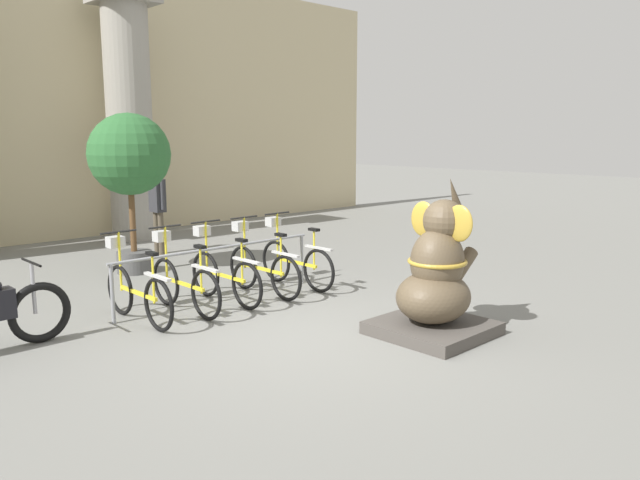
# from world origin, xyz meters

# --- Properties ---
(ground_plane) EXTENTS (60.00, 60.00, 0.00)m
(ground_plane) POSITION_xyz_m (0.00, 0.00, 0.00)
(ground_plane) COLOR slate
(building_facade) EXTENTS (20.00, 0.20, 6.00)m
(building_facade) POSITION_xyz_m (0.00, 8.60, 3.00)
(building_facade) COLOR #C6B78E
(building_facade) RESTS_ON ground_plane
(column_right) EXTENTS (1.21, 1.21, 5.16)m
(column_right) POSITION_xyz_m (1.82, 7.60, 2.62)
(column_right) COLOR gray
(column_right) RESTS_ON ground_plane
(bike_rack) EXTENTS (3.23, 0.05, 0.77)m
(bike_rack) POSITION_xyz_m (0.15, 1.95, 0.59)
(bike_rack) COLOR gray
(bike_rack) RESTS_ON ground_plane
(bicycle_0) EXTENTS (0.48, 1.63, 1.10)m
(bicycle_0) POSITION_xyz_m (-1.16, 1.80, 0.41)
(bicycle_0) COLOR black
(bicycle_0) RESTS_ON ground_plane
(bicycle_1) EXTENTS (0.48, 1.63, 1.10)m
(bicycle_1) POSITION_xyz_m (-0.51, 1.80, 0.41)
(bicycle_1) COLOR black
(bicycle_1) RESTS_ON ground_plane
(bicycle_2) EXTENTS (0.48, 1.63, 1.10)m
(bicycle_2) POSITION_xyz_m (0.15, 1.83, 0.41)
(bicycle_2) COLOR black
(bicycle_2) RESTS_ON ground_plane
(bicycle_3) EXTENTS (0.48, 1.63, 1.10)m
(bicycle_3) POSITION_xyz_m (0.81, 1.80, 0.41)
(bicycle_3) COLOR black
(bicycle_3) RESTS_ON ground_plane
(bicycle_4) EXTENTS (0.48, 1.63, 1.10)m
(bicycle_4) POSITION_xyz_m (1.47, 1.83, 0.41)
(bicycle_4) COLOR black
(bicycle_4) RESTS_ON ground_plane
(elephant_statue) EXTENTS (1.21, 1.21, 1.85)m
(elephant_statue) POSITION_xyz_m (1.14, -1.02, 0.63)
(elephant_statue) COLOR #4C4742
(elephant_statue) RESTS_ON ground_plane
(person_pedestrian) EXTENTS (0.23, 0.47, 1.71)m
(person_pedestrian) POSITION_xyz_m (1.24, 5.52, 1.03)
(person_pedestrian) COLOR brown
(person_pedestrian) RESTS_ON ground_plane
(potted_tree) EXTENTS (1.34, 1.34, 2.65)m
(potted_tree) POSITION_xyz_m (0.15, 4.42, 1.89)
(potted_tree) COLOR #4C4C4C
(potted_tree) RESTS_ON ground_plane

